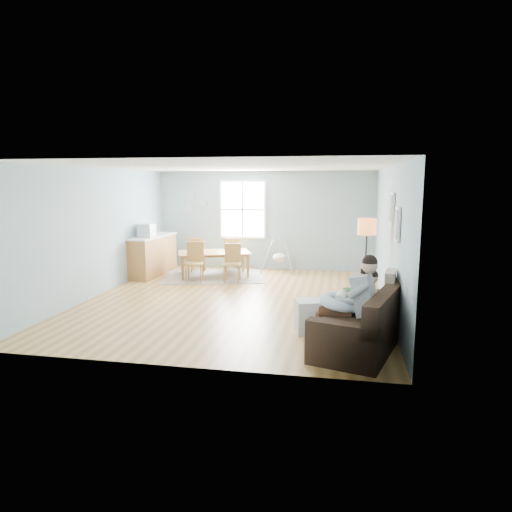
% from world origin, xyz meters
% --- Properties ---
extents(room, '(8.40, 9.40, 3.90)m').
position_xyz_m(room, '(0.00, 0.00, 2.42)').
color(room, olive).
extents(window, '(1.32, 0.08, 1.62)m').
position_xyz_m(window, '(-0.60, 3.46, 1.65)').
color(window, white).
rests_on(window, room).
extents(pictures, '(0.05, 1.34, 0.74)m').
position_xyz_m(pictures, '(2.97, -1.05, 1.85)').
color(pictures, white).
rests_on(pictures, room).
extents(wall_plates, '(0.67, 0.02, 0.66)m').
position_xyz_m(wall_plates, '(-2.00, 3.47, 1.83)').
color(wall_plates, '#9BB4BB').
rests_on(wall_plates, room).
extents(sofa, '(1.55, 2.40, 0.90)m').
position_xyz_m(sofa, '(2.51, -2.22, 0.32)').
color(sofa, black).
rests_on(sofa, room).
extents(green_throw, '(1.13, 0.98, 0.04)m').
position_xyz_m(green_throw, '(2.64, -1.49, 0.57)').
color(green_throw, '#166221').
rests_on(green_throw, sofa).
extents(beige_pillow, '(0.22, 0.52, 0.50)m').
position_xyz_m(beige_pillow, '(2.88, -1.73, 0.80)').
color(beige_pillow, tan).
rests_on(beige_pillow, sofa).
extents(father, '(1.03, 0.56, 1.42)m').
position_xyz_m(father, '(2.29, -2.48, 0.76)').
color(father, '#9B9B9D').
rests_on(father, sofa).
extents(nursing_pillow, '(0.71, 0.70, 0.25)m').
position_xyz_m(nursing_pillow, '(2.13, -2.43, 0.70)').
color(nursing_pillow, '#C8DEFA').
rests_on(nursing_pillow, father).
extents(infant, '(0.18, 0.39, 0.14)m').
position_xyz_m(infant, '(2.13, -2.40, 0.78)').
color(infant, silver).
rests_on(infant, nursing_pillow).
extents(toddler, '(0.57, 0.33, 0.86)m').
position_xyz_m(toddler, '(2.49, -1.99, 0.75)').
color(toddler, white).
rests_on(toddler, sofa).
extents(floor_lamp, '(0.35, 0.35, 1.72)m').
position_xyz_m(floor_lamp, '(2.58, -0.11, 1.43)').
color(floor_lamp, black).
rests_on(floor_lamp, room).
extents(storage_cube, '(0.58, 0.55, 0.53)m').
position_xyz_m(storage_cube, '(1.65, -1.77, 0.27)').
color(storage_cube, silver).
rests_on(storage_cube, room).
extents(rug, '(2.91, 2.46, 0.01)m').
position_xyz_m(rug, '(-1.08, 2.21, 0.01)').
color(rug, gray).
rests_on(rug, room).
extents(dining_table, '(2.04, 1.58, 0.63)m').
position_xyz_m(dining_table, '(-1.08, 2.21, 0.32)').
color(dining_table, olive).
rests_on(dining_table, rug).
extents(chair_sw, '(0.50, 0.50, 0.97)m').
position_xyz_m(chair_sw, '(-1.37, 1.51, 0.55)').
color(chair_sw, olive).
rests_on(chair_sw, rug).
extents(chair_se, '(0.46, 0.46, 0.92)m').
position_xyz_m(chair_se, '(-0.48, 1.72, 0.52)').
color(chair_se, olive).
rests_on(chair_se, rug).
extents(chair_nw, '(0.49, 0.49, 0.93)m').
position_xyz_m(chair_nw, '(-1.67, 2.71, 0.53)').
color(chair_nw, olive).
rests_on(chair_nw, rug).
extents(chair_ne, '(0.49, 0.49, 0.93)m').
position_xyz_m(chair_ne, '(-0.79, 2.93, 0.53)').
color(chair_ne, olive).
rests_on(chair_ne, rug).
extents(counter, '(0.65, 1.87, 1.03)m').
position_xyz_m(counter, '(-2.70, 2.12, 0.52)').
color(counter, olive).
rests_on(counter, room).
extents(monitor, '(0.38, 0.36, 0.34)m').
position_xyz_m(monitor, '(-2.71, 1.77, 1.20)').
color(monitor, '#B0B0B5').
rests_on(monitor, counter).
extents(baby_swing, '(0.91, 0.92, 0.92)m').
position_xyz_m(baby_swing, '(0.48, 3.10, 0.41)').
color(baby_swing, '#B0B0B5').
rests_on(baby_swing, room).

